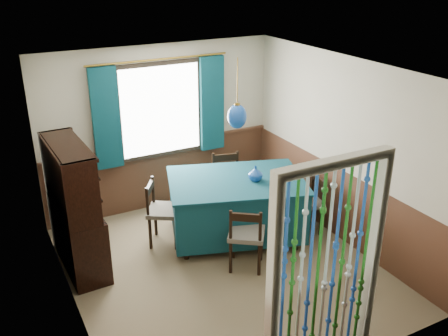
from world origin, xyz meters
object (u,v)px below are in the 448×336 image
chair_near (246,235)px  vase_sideboard (73,190)px  chair_far (228,183)px  pendant_lamp (237,116)px  sideboard (76,225)px  dining_table (236,204)px  chair_right (308,202)px  bowl_shelf (82,192)px  vase_table (255,174)px  chair_left (162,211)px

chair_near → vase_sideboard: vase_sideboard is taller
chair_far → pendant_lamp: 1.46m
sideboard → dining_table: bearing=-10.6°
chair_right → chair_near: bearing=119.9°
dining_table → bowl_shelf: 2.13m
vase_table → pendant_lamp: bearing=146.6°
chair_near → vase_sideboard: size_ratio=4.59×
vase_table → chair_far: bearing=87.6°
bowl_shelf → vase_sideboard: (0.00, 0.61, -0.23)m
chair_far → chair_left: bearing=29.4°
chair_near → chair_left: bearing=158.7°
vase_table → bowl_shelf: bearing=176.5°
chair_far → vase_sideboard: bearing=14.7°
chair_far → vase_table: bearing=100.4°
chair_near → vase_table: (0.47, 0.59, 0.50)m
chair_far → bowl_shelf: (-2.27, -0.69, 0.65)m
vase_table → dining_table: bearing=146.6°
chair_right → bowl_shelf: 3.10m
dining_table → vase_table: size_ratio=11.23×
pendant_lamp → vase_sideboard: pendant_lamp is taller
vase_table → vase_sideboard: size_ratio=0.98×
chair_far → dining_table: bearing=83.1°
pendant_lamp → vase_table: 0.83m
pendant_lamp → vase_sideboard: size_ratio=4.73×
pendant_lamp → bowl_shelf: size_ratio=4.06×
chair_near → pendant_lamp: 1.51m
dining_table → pendant_lamp: 1.26m
dining_table → bowl_shelf: size_ratio=9.44×
chair_far → vase_sideboard: vase_sideboard is taller
sideboard → pendant_lamp: pendant_lamp is taller
sideboard → vase_table: (2.30, -0.45, 0.39)m
chair_right → pendant_lamp: size_ratio=0.94×
chair_right → vase_sideboard: vase_sideboard is taller
chair_near → pendant_lamp: size_ratio=0.97×
dining_table → chair_left: bearing=179.3°
chair_near → chair_right: 1.30m
chair_left → vase_sideboard: size_ratio=4.71×
chair_right → vase_table: (-0.76, 0.19, 0.51)m
dining_table → sideboard: 2.11m
chair_left → vase_table: vase_table is taller
dining_table → pendant_lamp: pendant_lamp is taller
chair_right → bowl_shelf: size_ratio=3.81×
pendant_lamp → vase_sideboard: bearing=163.3°
chair_far → vase_table: (-0.03, -0.83, 0.47)m
pendant_lamp → bowl_shelf: (-2.03, -0.00, -0.61)m
chair_near → bowl_shelf: 2.03m
chair_left → pendant_lamp: 1.63m
chair_left → vase_table: 1.34m
pendant_lamp → vase_table: bearing=-33.4°
vase_table → bowl_shelf: 2.25m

